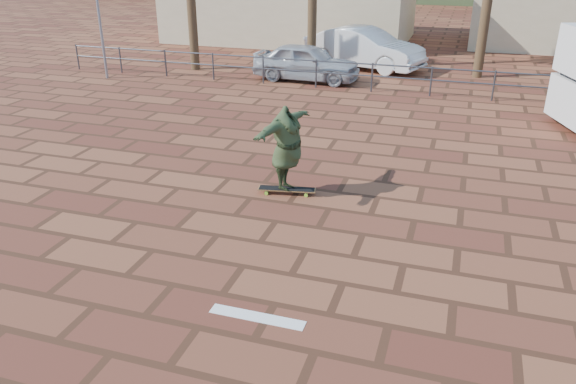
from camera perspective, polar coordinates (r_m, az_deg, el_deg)
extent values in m
plane|color=brown|center=(9.29, -4.61, -7.51)|extent=(120.00, 120.00, 0.00)
cube|color=white|center=(8.15, -3.16, -12.56)|extent=(1.40, 0.22, 0.01)
cylinder|color=#47494F|center=(24.86, -20.59, 12.71)|extent=(0.06, 0.06, 1.00)
cylinder|color=#47494F|center=(23.70, -16.65, 12.72)|extent=(0.06, 0.06, 1.00)
cylinder|color=#47494F|center=(22.66, -12.33, 12.67)|extent=(0.06, 0.06, 1.00)
cylinder|color=#47494F|center=(21.75, -7.61, 12.53)|extent=(0.06, 0.06, 1.00)
cylinder|color=#47494F|center=(20.99, -2.54, 12.29)|extent=(0.06, 0.06, 1.00)
cylinder|color=#47494F|center=(20.40, 2.87, 11.93)|extent=(0.06, 0.06, 1.00)
cylinder|color=#47494F|center=(20.00, 8.52, 11.44)|extent=(0.06, 0.06, 1.00)
cylinder|color=#47494F|center=(19.79, 14.33, 10.82)|extent=(0.06, 0.06, 1.00)
cylinder|color=#47494F|center=(19.78, 20.17, 10.09)|extent=(0.06, 0.06, 1.00)
cylinder|color=#47494F|center=(19.97, 25.94, 9.26)|extent=(0.06, 0.06, 1.00)
cylinder|color=#47494F|center=(19.90, 8.60, 12.70)|extent=(24.00, 0.05, 0.05)
cylinder|color=#47494F|center=(19.99, 8.53, 11.58)|extent=(24.00, 0.05, 0.05)
cube|color=olive|center=(11.74, -0.12, 0.31)|extent=(1.23, 0.48, 0.02)
cube|color=black|center=(11.74, -0.12, 0.36)|extent=(1.19, 0.45, 0.00)
cube|color=silver|center=(11.81, -2.13, 0.26)|extent=(0.10, 0.21, 0.03)
cube|color=silver|center=(11.71, 1.90, 0.06)|extent=(0.10, 0.21, 0.03)
cylinder|color=#A3EC32|center=(11.71, -2.22, -0.13)|extent=(0.08, 0.05, 0.08)
cylinder|color=#A3EC32|center=(11.93, -2.04, 0.35)|extent=(0.08, 0.05, 0.08)
cylinder|color=#A3EC32|center=(11.62, 1.84, -0.33)|extent=(0.08, 0.05, 0.08)
cylinder|color=#A3EC32|center=(11.84, 1.95, 0.15)|extent=(0.08, 0.05, 0.08)
imported|color=#2D3C20|center=(11.40, -0.13, 4.45)|extent=(0.96, 2.26, 1.78)
imported|color=#AEB1B5|center=(21.47, 1.89, 13.06)|extent=(4.04, 1.75, 1.36)
imported|color=white|center=(23.74, 7.73, 14.28)|extent=(5.20, 3.15, 1.62)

